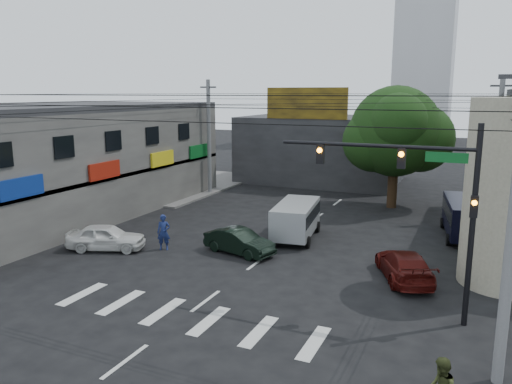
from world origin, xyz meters
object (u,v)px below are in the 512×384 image
Objects in this scene: silver_minivan at (296,221)px; navy_van at (466,219)px; utility_pole_far_left at (209,138)px; maroon_sedan at (404,265)px; street_tree at (395,132)px; white_compact at (106,237)px; dark_sedan at (239,242)px; traffic_officer at (164,232)px; traffic_gantry at (424,189)px; utility_pole_far_right at (496,150)px.

navy_van reaches higher than silver_minivan.
utility_pole_far_left is at bearing 41.47° from silver_minivan.
silver_minivan is at bearing -54.56° from maroon_sedan.
street_tree reaches higher than white_compact.
dark_sedan is 0.72× the size of navy_van.
street_tree reaches higher than maroon_sedan.
navy_van reaches higher than traffic_officer.
traffic_gantry reaches higher than white_compact.
silver_minivan reaches higher than dark_sedan.
utility_pole_far_right is 4.84× the size of traffic_officer.
maroon_sedan is at bearing -20.93° from traffic_officer.
street_tree reaches higher than dark_sedan.
traffic_gantry is at bearing -116.99° from white_compact.
white_compact is 0.89× the size of maroon_sedan.
white_compact is (2.38, -15.35, -3.91)m from utility_pole_far_left.
silver_minivan reaches higher than traffic_officer.
traffic_gantry is 10.90m from dark_sedan.
maroon_sedan is at bearing 155.87° from navy_van.
dark_sedan is at bearing -9.61° from traffic_officer.
utility_pole_far_right is (6.50, -1.00, -0.87)m from street_tree.
dark_sedan is (9.08, -13.04, -3.96)m from utility_pole_far_left.
silver_minivan is 0.87× the size of navy_van.
street_tree is 11.75m from silver_minivan.
traffic_gantry is 1.45× the size of silver_minivan.
utility_pole_far_left reaches higher than navy_van.
maroon_sedan is 0.86× the size of navy_van.
white_compact is at bearing 179.71° from traffic_officer.
traffic_officer is (-12.22, -0.80, 0.29)m from maroon_sedan.
street_tree is at bearing 33.57° from traffic_officer.
traffic_gantry is 25.00m from utility_pole_far_left.
utility_pole_far_left is 15.45m from traffic_officer.
dark_sedan is at bearing 147.56° from silver_minivan.
dark_sedan is at bearing -111.12° from street_tree.
utility_pole_far_left reaches higher than traffic_officer.
maroon_sedan is 7.73m from silver_minivan.
utility_pole_far_right is at bearing -28.48° from dark_sedan.
utility_pole_far_right is 2.10× the size of white_compact.
utility_pole_far_right reaches higher than traffic_gantry.
utility_pole_far_right reaches higher than traffic_officer.
utility_pole_far_left is at bearing 85.42° from traffic_officer.
utility_pole_far_right is 1.85× the size of silver_minivan.
traffic_gantry is 11.47m from silver_minivan.
navy_van is (5.11, -6.14, -4.38)m from street_tree.
street_tree is 1.99× the size of white_compact.
utility_pole_far_right is at bearing -71.59° from white_compact.
street_tree is at bearing -7.16° from dark_sedan.
street_tree is 15.36m from maroon_sedan.
white_compact is (-18.62, -15.35, -3.91)m from utility_pole_far_right.
street_tree is 15.81m from dark_sedan.
utility_pole_far_right is 14.34m from maroon_sedan.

